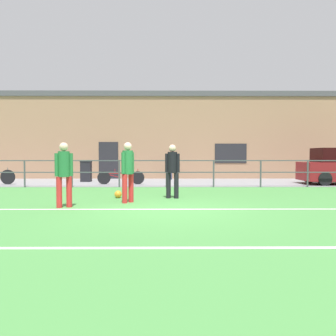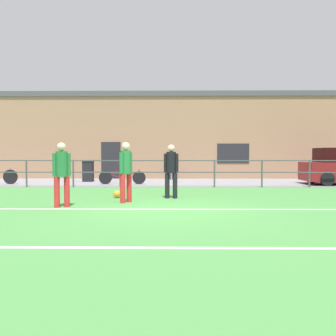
% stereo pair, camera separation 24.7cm
% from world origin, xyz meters
% --- Properties ---
extents(ground, '(60.00, 44.00, 0.04)m').
position_xyz_m(ground, '(0.00, 0.00, -0.02)').
color(ground, '#478C42').
extents(field_line_touchline, '(36.00, 0.11, 0.00)m').
position_xyz_m(field_line_touchline, '(0.00, 0.07, 0.00)').
color(field_line_touchline, white).
rests_on(field_line_touchline, ground).
extents(field_line_hash, '(36.00, 0.11, 0.00)m').
position_xyz_m(field_line_hash, '(0.00, -3.54, 0.00)').
color(field_line_hash, white).
rests_on(field_line_hash, ground).
extents(pavement_strip, '(48.00, 5.00, 0.02)m').
position_xyz_m(pavement_strip, '(0.00, 8.50, 0.01)').
color(pavement_strip, gray).
rests_on(pavement_strip, ground).
extents(perimeter_fence, '(36.07, 0.07, 1.15)m').
position_xyz_m(perimeter_fence, '(0.00, 6.00, 0.75)').
color(perimeter_fence, '#474C51').
rests_on(perimeter_fence, ground).
extents(clubhouse_facade, '(28.00, 2.56, 4.98)m').
position_xyz_m(clubhouse_facade, '(-0.00, 12.20, 2.50)').
color(clubhouse_facade, '#A37A5B').
rests_on(clubhouse_facade, ground).
extents(player_goalkeeper, '(0.46, 0.30, 1.69)m').
position_xyz_m(player_goalkeeper, '(0.18, 2.27, 0.96)').
color(player_goalkeeper, black).
rests_on(player_goalkeeper, ground).
extents(player_striker, '(0.43, 0.30, 1.69)m').
position_xyz_m(player_striker, '(-2.68, 0.39, 0.96)').
color(player_striker, red).
rests_on(player_striker, ground).
extents(player_winger, '(0.33, 0.40, 1.73)m').
position_xyz_m(player_winger, '(-1.12, 1.28, 0.98)').
color(player_winger, red).
rests_on(player_winger, ground).
extents(soccer_ball_match, '(0.23, 0.23, 0.23)m').
position_xyz_m(soccer_ball_match, '(-1.55, 2.35, 0.12)').
color(soccer_ball_match, orange).
rests_on(soccer_ball_match, ground).
extents(spectator_child, '(0.32, 0.20, 1.17)m').
position_xyz_m(spectator_child, '(0.16, 10.21, 0.68)').
color(spectator_child, '#232D4C').
rests_on(spectator_child, pavement_strip).
extents(bicycle_parked_0, '(2.15, 0.04, 0.71)m').
position_xyz_m(bicycle_parked_0, '(-2.10, 7.20, 0.34)').
color(bicycle_parked_0, black).
rests_on(bicycle_parked_0, pavement_strip).
extents(trash_bin_0, '(0.53, 0.45, 1.08)m').
position_xyz_m(trash_bin_0, '(-4.04, 8.76, 0.56)').
color(trash_bin_0, black).
rests_on(trash_bin_0, pavement_strip).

